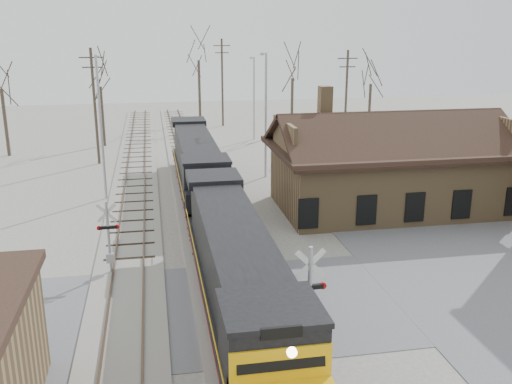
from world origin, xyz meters
TOP-DOWN VIEW (x-y plane):
  - ground at (0.00, 0.00)m, footprint 140.00×140.00m
  - road at (0.00, 0.00)m, footprint 60.00×9.00m
  - track_main at (0.00, 15.00)m, footprint 3.40×90.00m
  - track_siding at (-4.50, 15.00)m, footprint 3.40×90.00m
  - depot at (11.99, 12.00)m, footprint 15.20×9.31m
  - locomotive_lead at (0.00, -1.52)m, footprint 2.77×18.58m
  - locomotive_trailing at (0.00, 17.34)m, footprint 2.77×18.58m
  - crossbuck_near at (2.11, -4.30)m, footprint 1.23×0.32m
  - crossbuck_far at (-5.32, 4.52)m, footprint 1.05×0.28m
  - streetlight_a at (-6.41, 17.68)m, footprint 0.25×2.04m
  - streetlight_b at (5.71, 21.50)m, footprint 0.25×2.04m
  - streetlight_c at (7.60, 37.11)m, footprint 0.25×2.04m
  - utility_pole_a at (-7.72, 28.51)m, footprint 2.00×0.24m
  - utility_pole_b at (5.45, 46.11)m, footprint 2.00×0.24m
  - utility_pole_c at (15.94, 32.07)m, footprint 2.00×0.24m
  - tree_a at (-16.21, 33.35)m, footprint 4.11×4.11m
  - tree_b at (-7.81, 36.45)m, footprint 3.93×3.93m
  - tree_c at (2.98, 49.16)m, footprint 5.07×5.07m
  - tree_d at (12.49, 40.12)m, footprint 4.05×4.05m
  - tree_e at (20.71, 37.79)m, footprint 3.68×3.68m

SIDE VIEW (x-z plane):
  - ground at x=0.00m, z-range 0.00..0.00m
  - road at x=0.00m, z-range 0.00..0.03m
  - track_main at x=0.00m, z-range -0.05..0.19m
  - track_siding at x=-4.50m, z-range -0.05..0.19m
  - crossbuck_far at x=-5.32m, z-range -0.09..3.58m
  - crossbuck_near at x=2.11m, z-range -0.15..4.17m
  - locomotive_trailing at x=0.00m, z-range 0.21..4.12m
  - locomotive_lead at x=0.00m, z-range 0.10..4.23m
  - depot at x=11.99m, z-range -1.54..6.36m
  - streetlight_c at x=7.60m, z-range 0.53..9.09m
  - utility_pole_c at x=15.94m, z-range 0.22..9.60m
  - utility_pole_a at x=-7.72m, z-range 0.23..10.09m
  - utility_pole_b at x=5.45m, z-range 0.23..10.43m
  - streetlight_b at x=5.71m, z-range 0.54..10.20m
  - streetlight_a at x=-6.41m, z-range 0.54..10.33m
  - tree_e at x=20.71m, z-range 1.90..10.93m
  - tree_b at x=-7.81m, z-range 2.03..11.66m
  - tree_d at x=12.49m, z-range 2.10..12.02m
  - tree_a at x=-16.21m, z-range 2.13..12.21m
  - tree_c at x=2.98m, z-range 2.64..15.06m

